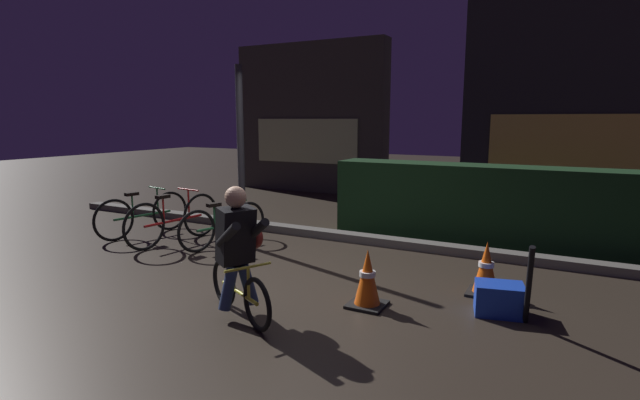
{
  "coord_description": "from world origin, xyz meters",
  "views": [
    {
      "loc": [
        2.78,
        -4.32,
        1.84
      ],
      "look_at": [
        0.2,
        0.6,
        0.9
      ],
      "focal_mm": 26.74,
      "sensor_mm": 36.0,
      "label": 1
    }
  ],
  "objects_px": {
    "parked_bike_leftmost": "(143,214)",
    "traffic_cone_far": "(486,269)",
    "parked_bike_left_mid": "(174,220)",
    "closed_umbrella": "(529,286)",
    "blue_crate": "(499,299)",
    "parked_bike_center_left": "(224,225)",
    "traffic_cone_near": "(367,279)",
    "street_post": "(241,158)",
    "cyclist": "(240,252)"
  },
  "relations": [
    {
      "from": "parked_bike_left_mid",
      "to": "parked_bike_leftmost",
      "type": "bearing_deg",
      "value": 88.61
    },
    {
      "from": "parked_bike_left_mid",
      "to": "traffic_cone_far",
      "type": "xyz_separation_m",
      "value": [
        4.49,
        -0.07,
        -0.08
      ]
    },
    {
      "from": "traffic_cone_far",
      "to": "closed_umbrella",
      "type": "distance_m",
      "value": 0.88
    },
    {
      "from": "traffic_cone_near",
      "to": "cyclist",
      "type": "relative_size",
      "value": 0.47
    },
    {
      "from": "traffic_cone_far",
      "to": "parked_bike_leftmost",
      "type": "bearing_deg",
      "value": 177.93
    },
    {
      "from": "parked_bike_center_left",
      "to": "parked_bike_left_mid",
      "type": "bearing_deg",
      "value": 119.76
    },
    {
      "from": "parked_bike_leftmost",
      "to": "parked_bike_center_left",
      "type": "bearing_deg",
      "value": -75.72
    },
    {
      "from": "traffic_cone_near",
      "to": "closed_umbrella",
      "type": "height_order",
      "value": "closed_umbrella"
    },
    {
      "from": "closed_umbrella",
      "to": "traffic_cone_near",
      "type": "bearing_deg",
      "value": -89.5
    },
    {
      "from": "parked_bike_leftmost",
      "to": "cyclist",
      "type": "height_order",
      "value": "cyclist"
    },
    {
      "from": "parked_bike_left_mid",
      "to": "blue_crate",
      "type": "height_order",
      "value": "parked_bike_left_mid"
    },
    {
      "from": "cyclist",
      "to": "closed_umbrella",
      "type": "xyz_separation_m",
      "value": [
        2.42,
        0.92,
        -0.23
      ]
    },
    {
      "from": "street_post",
      "to": "traffic_cone_far",
      "type": "xyz_separation_m",
      "value": [
        3.48,
        -0.42,
        -1.02
      ]
    },
    {
      "from": "parked_bike_left_mid",
      "to": "parked_bike_center_left",
      "type": "bearing_deg",
      "value": -68.91
    },
    {
      "from": "street_post",
      "to": "closed_umbrella",
      "type": "relative_size",
      "value": 3.06
    },
    {
      "from": "traffic_cone_far",
      "to": "traffic_cone_near",
      "type": "bearing_deg",
      "value": -138.22
    },
    {
      "from": "parked_bike_center_left",
      "to": "closed_umbrella",
      "type": "height_order",
      "value": "closed_umbrella"
    },
    {
      "from": "cyclist",
      "to": "parked_bike_center_left",
      "type": "bearing_deg",
      "value": 159.43
    },
    {
      "from": "parked_bike_left_mid",
      "to": "traffic_cone_far",
      "type": "bearing_deg",
      "value": -83.3
    },
    {
      "from": "parked_bike_center_left",
      "to": "traffic_cone_near",
      "type": "relative_size",
      "value": 2.49
    },
    {
      "from": "traffic_cone_near",
      "to": "traffic_cone_far",
      "type": "height_order",
      "value": "traffic_cone_near"
    },
    {
      "from": "parked_bike_left_mid",
      "to": "closed_umbrella",
      "type": "bearing_deg",
      "value": -91.63
    },
    {
      "from": "parked_bike_left_mid",
      "to": "closed_umbrella",
      "type": "xyz_separation_m",
      "value": [
        4.95,
        -0.8,
        0.04
      ]
    },
    {
      "from": "street_post",
      "to": "parked_bike_left_mid",
      "type": "height_order",
      "value": "street_post"
    },
    {
      "from": "street_post",
      "to": "blue_crate",
      "type": "distance_m",
      "value": 3.96
    },
    {
      "from": "parked_bike_center_left",
      "to": "blue_crate",
      "type": "relative_size",
      "value": 3.32
    },
    {
      "from": "blue_crate",
      "to": "parked_bike_left_mid",
      "type": "bearing_deg",
      "value": 173.3
    },
    {
      "from": "parked_bike_center_left",
      "to": "traffic_cone_far",
      "type": "bearing_deg",
      "value": -77.72
    },
    {
      "from": "parked_bike_leftmost",
      "to": "parked_bike_left_mid",
      "type": "xyz_separation_m",
      "value": [
        0.79,
        -0.12,
        0.02
      ]
    },
    {
      "from": "parked_bike_leftmost",
      "to": "parked_bike_center_left",
      "type": "distance_m",
      "value": 1.58
    },
    {
      "from": "traffic_cone_near",
      "to": "traffic_cone_far",
      "type": "xyz_separation_m",
      "value": [
        0.99,
        0.88,
        -0.0
      ]
    },
    {
      "from": "parked_bike_leftmost",
      "to": "closed_umbrella",
      "type": "xyz_separation_m",
      "value": [
        5.74,
        -0.93,
        0.06
      ]
    },
    {
      "from": "parked_bike_left_mid",
      "to": "parked_bike_center_left",
      "type": "distance_m",
      "value": 0.81
    },
    {
      "from": "traffic_cone_near",
      "to": "blue_crate",
      "type": "bearing_deg",
      "value": 18.58
    },
    {
      "from": "parked_bike_left_mid",
      "to": "blue_crate",
      "type": "bearing_deg",
      "value": -89.15
    },
    {
      "from": "parked_bike_leftmost",
      "to": "traffic_cone_far",
      "type": "relative_size",
      "value": 2.78
    },
    {
      "from": "cyclist",
      "to": "traffic_cone_near",
      "type": "bearing_deg",
      "value": 65.54
    },
    {
      "from": "street_post",
      "to": "closed_umbrella",
      "type": "distance_m",
      "value": 4.21
    },
    {
      "from": "parked_bike_leftmost",
      "to": "parked_bike_left_mid",
      "type": "height_order",
      "value": "parked_bike_left_mid"
    },
    {
      "from": "parked_bike_left_mid",
      "to": "closed_umbrella",
      "type": "height_order",
      "value": "closed_umbrella"
    },
    {
      "from": "traffic_cone_far",
      "to": "closed_umbrella",
      "type": "xyz_separation_m",
      "value": [
        0.46,
        -0.73,
        0.13
      ]
    },
    {
      "from": "traffic_cone_near",
      "to": "closed_umbrella",
      "type": "relative_size",
      "value": 0.69
    },
    {
      "from": "street_post",
      "to": "blue_crate",
      "type": "xyz_separation_m",
      "value": [
        3.68,
        -0.9,
        -1.15
      ]
    },
    {
      "from": "parked_bike_center_left",
      "to": "traffic_cone_near",
      "type": "distance_m",
      "value": 2.95
    },
    {
      "from": "parked_bike_center_left",
      "to": "closed_umbrella",
      "type": "distance_m",
      "value": 4.29
    },
    {
      "from": "street_post",
      "to": "traffic_cone_far",
      "type": "relative_size",
      "value": 4.49
    },
    {
      "from": "parked_bike_leftmost",
      "to": "blue_crate",
      "type": "xyz_separation_m",
      "value": [
        5.48,
        -0.68,
        -0.19
      ]
    },
    {
      "from": "street_post",
      "to": "parked_bike_center_left",
      "type": "distance_m",
      "value": 1.02
    },
    {
      "from": "closed_umbrella",
      "to": "parked_bike_left_mid",
      "type": "bearing_deg",
      "value": -104.59
    },
    {
      "from": "traffic_cone_near",
      "to": "traffic_cone_far",
      "type": "distance_m",
      "value": 1.33
    }
  ]
}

